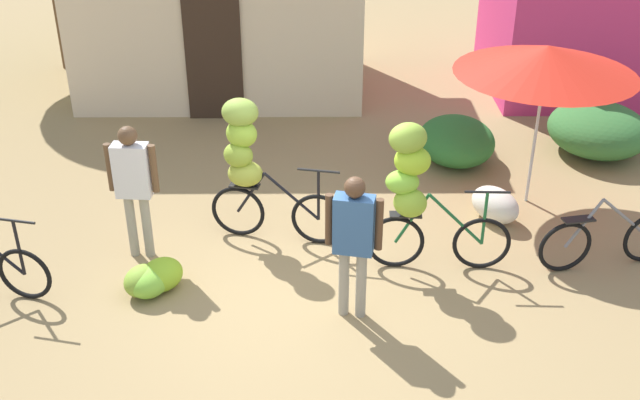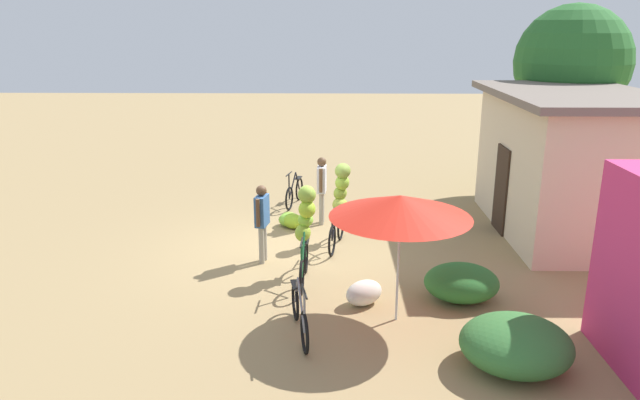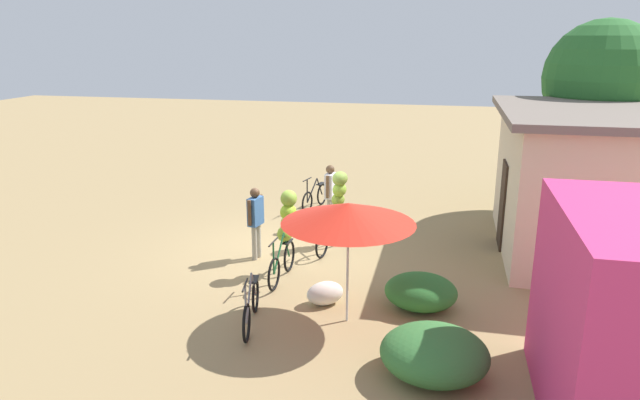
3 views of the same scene
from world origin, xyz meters
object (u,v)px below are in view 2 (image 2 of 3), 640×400
bicycle_leftmost (294,192)px  person_bystander (322,184)px  building_low (568,162)px  bicycle_center_loaded (305,225)px  person_vendor (262,216)px  tree_behind_building (572,63)px  bicycle_near_pile (340,197)px  bicycle_by_shop (300,314)px  banana_pile_on_ground (290,220)px  market_umbrella (401,206)px  produce_sack (364,293)px

bicycle_leftmost → person_bystander: 1.83m
building_low → bicycle_leftmost: (-1.95, -6.39, -1.30)m
bicycle_center_loaded → person_vendor: bearing=-128.7°
bicycle_center_loaded → tree_behind_building: bearing=130.2°
bicycle_near_pile → person_bystander: 1.36m
bicycle_leftmost → bicycle_by_shop: size_ratio=0.94×
bicycle_by_shop → banana_pile_on_ground: bicycle_by_shop is taller
bicycle_center_loaded → person_vendor: bicycle_center_loaded is taller
banana_pile_on_ground → market_umbrella: bearing=23.9°
bicycle_leftmost → person_vendor: bearing=-5.9°
person_vendor → person_bystander: (-2.43, 1.16, 0.02)m
tree_behind_building → bicycle_center_loaded: (5.89, -6.98, -2.63)m
bicycle_leftmost → produce_sack: size_ratio=2.23×
tree_behind_building → market_umbrella: bearing=-35.5°
market_umbrella → bicycle_near_pile: bearing=-166.3°
bicycle_center_loaded → bicycle_near_pile: bearing=159.7°
bicycle_near_pile → bicycle_center_loaded: size_ratio=1.00×
person_bystander → market_umbrella: bearing=14.9°
building_low → bicycle_leftmost: 6.81m
market_umbrella → person_bystander: market_umbrella is taller
bicycle_by_shop → person_bystander: bearing=177.2°
bicycle_near_pile → person_vendor: (1.14, -1.59, -0.05)m
bicycle_leftmost → tree_behind_building: bearing=99.2°
tree_behind_building → market_umbrella: tree_behind_building is taller
person_bystander → bicycle_leftmost: bearing=-153.7°
building_low → tree_behind_building: bearing=161.2°
building_low → person_bystander: (-0.42, -5.64, -0.64)m
produce_sack → bicycle_by_shop: bearing=-45.0°
tree_behind_building → produce_sack: (7.06, -5.92, -3.46)m
banana_pile_on_ground → produce_sack: (4.07, 1.54, 0.05)m
bicycle_leftmost → bicycle_near_pile: bicycle_near_pile is taller
produce_sack → person_bystander: size_ratio=0.42×
banana_pile_on_ground → produce_sack: size_ratio=1.12×
building_low → banana_pile_on_ground: (-0.16, -6.38, -1.48)m
produce_sack → person_vendor: bearing=-134.1°
produce_sack → market_umbrella: bearing=43.0°
market_umbrella → bicycle_near_pile: size_ratio=1.26×
bicycle_center_loaded → bicycle_by_shop: 2.34m
bicycle_near_pile → produce_sack: 3.17m
bicycle_by_shop → produce_sack: (-1.06, 1.06, -0.13)m
bicycle_center_loaded → produce_sack: 1.79m
tree_behind_building → market_umbrella: (7.60, -5.41, -1.72)m
person_bystander → bicycle_near_pile: bearing=18.2°
bicycle_near_pile → bicycle_leftmost: bearing=-157.3°
building_low → person_vendor: building_low is taller
bicycle_center_loaded → person_bystander: bicycle_center_loaded is taller
building_low → person_vendor: (2.01, -6.80, -0.66)m
banana_pile_on_ground → person_bystander: (-0.26, 0.75, 0.84)m
person_vendor → bicycle_leftmost: bearing=174.1°
bicycle_leftmost → bicycle_near_pile: size_ratio=0.88×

